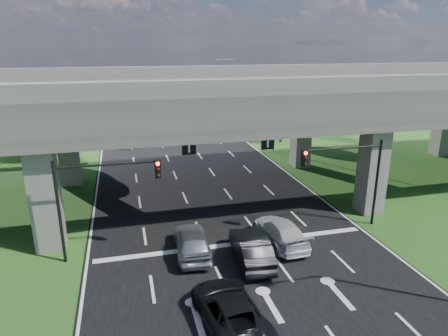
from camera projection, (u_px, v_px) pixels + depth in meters
name	position (u px, v px, depth m)	size (l,w,h in m)	color
ground	(253.00, 275.00, 21.62)	(160.00, 160.00, 0.00)	#214B18
road	(212.00, 205.00, 30.85)	(18.00, 120.00, 0.03)	black
overpass	(205.00, 99.00, 30.33)	(80.00, 15.00, 10.00)	#353330
signal_right	(350.00, 169.00, 25.87)	(5.76, 0.54, 6.00)	black
signal_left	(98.00, 190.00, 22.15)	(5.76, 0.54, 6.00)	black
streetlight_far	(272.00, 101.00, 44.44)	(3.38, 0.25, 10.00)	gray
streetlight_beyond	(233.00, 86.00, 59.22)	(3.38, 0.25, 10.00)	gray
tree_left_near	(45.00, 116.00, 40.88)	(4.50, 4.50, 7.80)	black
tree_left_mid	(29.00, 111.00, 47.75)	(3.91, 3.90, 6.76)	black
tree_left_far	(71.00, 94.00, 55.80)	(4.80, 4.80, 8.32)	black
tree_right_near	(282.00, 106.00, 49.24)	(4.20, 4.20, 7.28)	black
tree_right_mid	(280.00, 100.00, 57.45)	(3.91, 3.90, 6.76)	black
tree_right_far	(238.00, 90.00, 63.69)	(4.50, 4.50, 7.80)	black
car_silver	(192.00, 241.00, 23.47)	(1.95, 4.85, 1.65)	#ADB0B5
car_dark	(251.00, 248.00, 22.69)	(1.73, 4.97, 1.64)	black
car_white	(280.00, 232.00, 24.81)	(2.11, 5.19, 1.51)	silver
car_trailing	(230.00, 310.00, 17.56)	(2.47, 5.35, 1.49)	black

